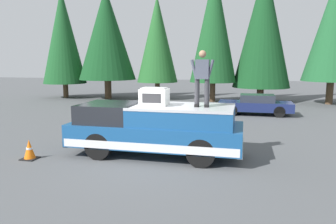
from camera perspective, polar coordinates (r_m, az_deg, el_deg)
The scene contains 12 objects.
ground_plane at distance 10.13m, azimuth -4.01°, elevation -8.29°, with size 90.00×90.00×0.00m, color #4C4F51.
pickup_truck at distance 10.29m, azimuth -2.24°, elevation -2.99°, with size 2.01×5.54×1.65m.
compressor_unit at distance 9.96m, azimuth -2.44°, elevation 2.75°, with size 0.65×0.84×0.56m.
person_on_truck_bed at distance 9.68m, azimuth 6.12°, elevation 6.24°, with size 0.29×0.72×1.69m.
parked_car_navy at distance 18.99m, azimuth 15.36°, elevation 1.29°, with size 1.64×4.10×1.16m.
traffic_cone at distance 10.88m, azimuth -23.52°, elevation -6.24°, with size 0.47×0.47×0.62m.
conifer_far_left at distance 25.59m, azimuth 27.63°, elevation 13.33°, with size 4.02×4.02×9.18m.
conifer_left at distance 25.31m, azimuth 16.64°, elevation 14.48°, with size 4.23×4.23×10.13m.
conifer_center_left at distance 24.59m, azimuth 8.20°, elevation 15.10°, with size 3.46×3.46×9.89m.
conifer_center_right at distance 26.01m, azimuth -1.95°, elevation 12.84°, with size 3.27×3.27×8.19m.
conifer_right at distance 26.91m, azimuth -10.93°, elevation 13.54°, with size 4.60×4.60×8.92m.
conifer_far_right at distance 28.58m, azimuth -18.23°, elevation 12.68°, with size 3.55×3.55×8.98m.
Camera 1 is at (-9.23, -2.93, 2.99)m, focal length 34.12 mm.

